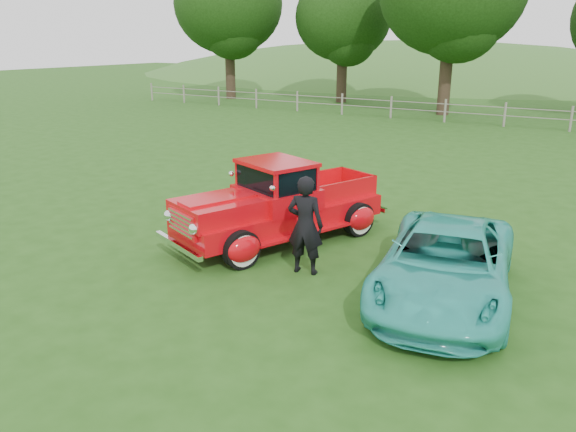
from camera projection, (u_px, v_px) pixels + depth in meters
The scene contains 8 objects.
ground at pixel (253, 282), 10.20m from camera, with size 140.00×140.00×0.00m, color #224C14.
distant_hills at pixel (530, 121), 62.00m from camera, with size 116.00×60.00×18.00m.
fence_line at pixel (505, 115), 27.93m from camera, with size 48.00×0.12×1.20m.
tree_far_west at pixel (228, 4), 39.32m from camera, with size 7.60×7.60×9.93m.
tree_mid_west at pixel (343, 17), 37.26m from camera, with size 6.40×6.40×8.46m.
red_pickup at pixel (279, 205), 12.10m from camera, with size 3.49×5.28×1.78m.
teal_sedan at pixel (445, 264), 9.38m from camera, with size 2.09×4.54×1.26m, color #2CB0A2.
man at pixel (305, 225), 10.36m from camera, with size 0.68×0.45×1.88m, color black.
Camera 1 is at (5.41, -7.66, 4.24)m, focal length 35.00 mm.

